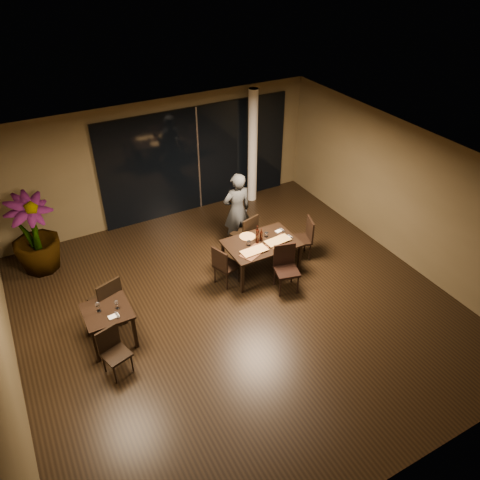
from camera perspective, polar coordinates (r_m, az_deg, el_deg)
name	(u,v)px	position (r m, az deg, el deg)	size (l,w,h in m)	color
ground	(237,308)	(9.32, -0.32, -8.25)	(8.00, 8.00, 0.00)	black
wall_back	(158,161)	(11.63, -9.93, 9.50)	(8.00, 0.10, 3.00)	brown
wall_front	(401,422)	(6.13, 19.03, -20.27)	(8.00, 0.10, 3.00)	brown
wall_right	(405,193)	(10.60, 19.42, 5.37)	(0.10, 8.00, 3.00)	brown
ceiling	(237,169)	(7.59, -0.40, 8.71)	(8.00, 8.00, 0.04)	silver
window_panel	(198,159)	(11.93, -5.16, 9.75)	(5.00, 0.06, 2.70)	black
column	(253,148)	(12.19, 1.54, 11.21)	(0.24, 0.24, 3.00)	white
main_table	(261,245)	(9.82, 2.61, -0.65)	(1.50, 1.00, 0.75)	black
side_table	(108,316)	(8.57, -15.81, -8.88)	(0.80, 0.80, 0.75)	black
chair_main_far	(247,233)	(10.41, 0.80, 0.88)	(0.57, 0.57, 1.00)	black
chair_main_near	(286,265)	(9.50, 5.58, -3.08)	(0.56, 0.56, 0.99)	black
chair_main_left	(224,265)	(9.54, -2.00, -3.00)	(0.54, 0.54, 0.92)	black
chair_main_right	(304,236)	(10.43, 7.84, 0.45)	(0.57, 0.57, 0.96)	black
chair_side_far	(108,299)	(8.97, -15.84, -6.92)	(0.61, 0.61, 1.05)	black
chair_side_near	(113,349)	(8.17, -15.23, -12.69)	(0.50, 0.50, 0.88)	black
diner	(237,210)	(10.54, -0.38, 3.63)	(0.62, 0.41, 1.82)	#2A2D2E
potted_plant	(34,235)	(10.68, -23.84, 0.61)	(0.96, 0.96, 1.77)	#27531B
pizza_board_left	(254,252)	(9.49, 1.74, -1.42)	(0.63, 0.31, 0.01)	#472717
pizza_board_right	(278,241)	(9.81, 4.63, -0.17)	(0.55, 0.27, 0.01)	#452716
oblong_pizza_left	(254,251)	(9.48, 1.74, -1.34)	(0.53, 0.25, 0.02)	#6A0A09
oblong_pizza_right	(278,241)	(9.81, 4.63, -0.09)	(0.53, 0.24, 0.02)	maroon
round_pizza	(247,237)	(9.93, 0.91, 0.40)	(0.33, 0.33, 0.01)	#A82112
bottle_a	(257,237)	(9.66, 2.14, 0.37)	(0.07, 0.07, 0.31)	black
bottle_b	(261,235)	(9.74, 2.60, 0.63)	(0.06, 0.06, 0.29)	black
bottle_c	(257,233)	(9.74, 2.10, 0.83)	(0.08, 0.08, 0.35)	black
tumbler_left	(249,243)	(9.66, 1.08, -0.37)	(0.08, 0.08, 0.10)	white
tumbler_right	(266,235)	(9.93, 3.23, 0.66)	(0.08, 0.08, 0.10)	white
napkin_near	(287,237)	(9.96, 5.79, 0.34)	(0.18, 0.10, 0.01)	white
napkin_far	(279,231)	(10.15, 4.81, 1.13)	(0.18, 0.10, 0.01)	white
wine_glass_a	(98,307)	(8.44, -16.90, -7.81)	(0.09, 0.09, 0.19)	white
wine_glass_b	(117,305)	(8.42, -14.81, -7.62)	(0.08, 0.08, 0.17)	white
side_napkin	(114,316)	(8.33, -15.15, -8.98)	(0.18, 0.11, 0.01)	white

